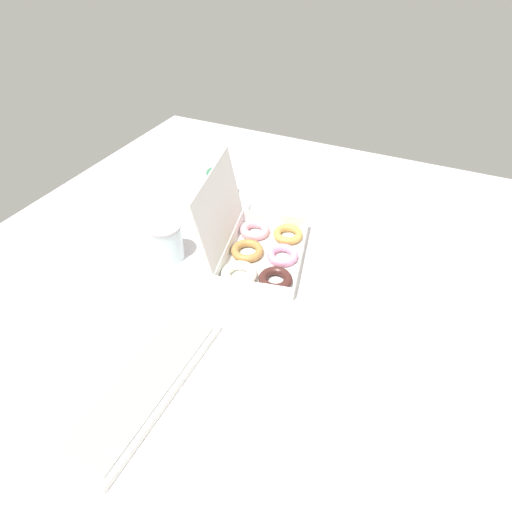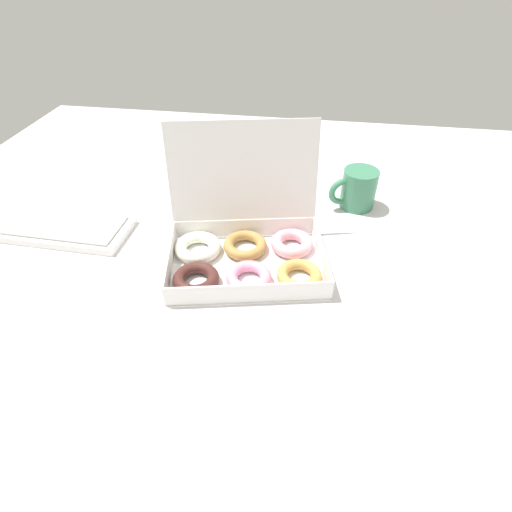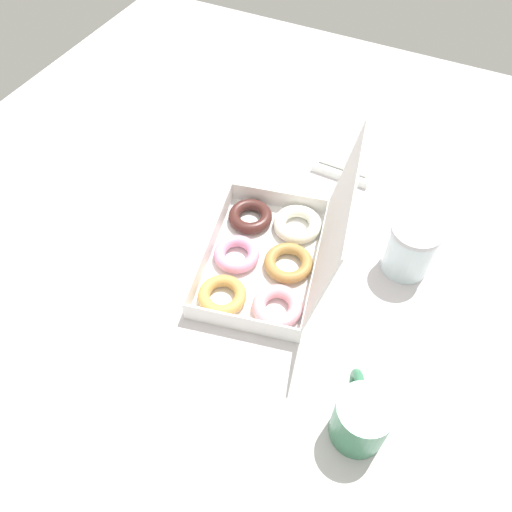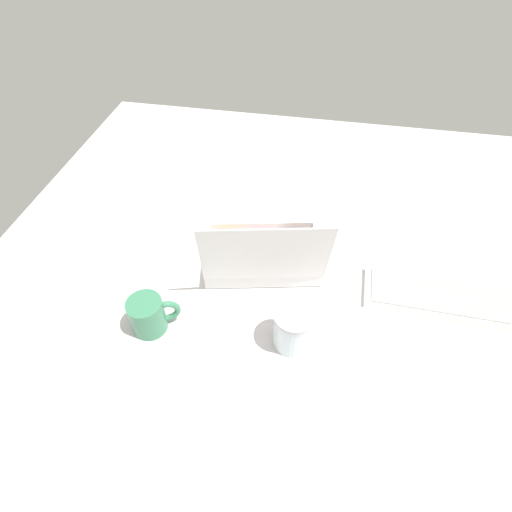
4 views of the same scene
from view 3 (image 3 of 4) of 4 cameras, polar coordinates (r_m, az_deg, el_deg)
name	(u,v)px [view 3 (image 3 of 4)]	position (r cm, az deg, el deg)	size (l,w,h in cm)	color
ground_plane	(270,249)	(108.24, 1.63, 0.83)	(180.00, 180.00, 2.00)	silver
donut_box	(272,253)	(101.73, 1.88, 0.29)	(38.47, 33.54, 27.28)	white
keyboard	(368,128)	(138.05, 12.72, 14.11)	(42.47, 15.32, 2.20)	white
coffee_mug	(361,418)	(84.65, 11.86, -17.63)	(12.62, 9.07, 10.35)	#3A7B58
glass_jar	(411,248)	(103.94, 17.24, 0.88)	(10.06, 10.06, 12.02)	silver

